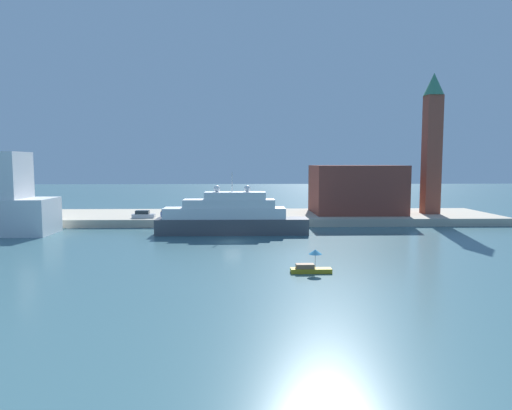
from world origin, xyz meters
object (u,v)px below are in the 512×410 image
at_px(harbor_building, 356,189).
at_px(parked_car, 143,215).
at_px(small_motorboat, 311,265).
at_px(bell_tower, 432,138).
at_px(large_yacht, 230,217).
at_px(mooring_bollard, 219,217).
at_px(person_figure, 161,215).

bearing_deg(harbor_building, parked_car, -169.52).
height_order(small_motorboat, bell_tower, bell_tower).
relative_size(large_yacht, parked_car, 5.99).
bearing_deg(small_motorboat, mooring_bollard, 107.92).
relative_size(harbor_building, parked_car, 4.26).
distance_m(bell_tower, parked_car, 62.13).
relative_size(large_yacht, bell_tower, 0.89).
height_order(large_yacht, harbor_building, harbor_building).
relative_size(person_figure, mooring_bollard, 1.81).
height_order(harbor_building, mooring_bollard, harbor_building).
height_order(harbor_building, person_figure, harbor_building).
xyz_separation_m(bell_tower, person_figure, (-56.10, -7.46, -15.32)).
distance_m(parked_car, person_figure, 3.92).
bearing_deg(bell_tower, person_figure, -172.42).
height_order(parked_car, person_figure, person_figure).
distance_m(harbor_building, parked_car, 45.25).
bearing_deg(parked_car, person_figure, -16.46).
height_order(small_motorboat, mooring_bollard, small_motorboat).
bearing_deg(parked_car, harbor_building, 10.48).
relative_size(small_motorboat, parked_car, 1.05).
relative_size(harbor_building, bell_tower, 0.63).
bearing_deg(mooring_bollard, parked_car, 171.37).
relative_size(bell_tower, mooring_bollard, 34.69).
distance_m(parked_car, mooring_bollard, 15.31).
bearing_deg(bell_tower, harbor_building, 173.29).
xyz_separation_m(large_yacht, person_figure, (-13.70, 10.07, -0.71)).
distance_m(small_motorboat, parked_car, 48.57).
bearing_deg(large_yacht, mooring_bollard, 104.65).
bearing_deg(harbor_building, mooring_bollard, -160.21).
bearing_deg(mooring_bollard, person_figure, 174.04).
relative_size(bell_tower, person_figure, 19.20).
distance_m(large_yacht, harbor_building, 33.29).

